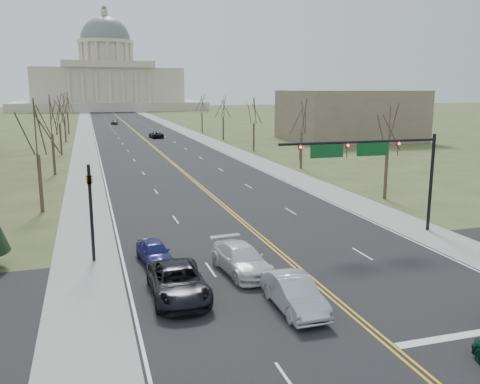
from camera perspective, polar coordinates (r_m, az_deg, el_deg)
ground at (r=23.35m, az=15.31°, el=-15.34°), size 600.00×600.00×0.00m
road at (r=128.41m, az=-11.67°, el=6.67°), size 20.00×380.00×0.01m
cross_road at (r=28.12m, az=8.76°, el=-10.29°), size 120.00×14.00×0.01m
sidewalk_left at (r=127.90m, az=-17.06°, el=6.39°), size 4.00×380.00×0.03m
sidewalk_right at (r=130.03m, az=-6.36°, el=6.90°), size 4.00×380.00×0.03m
center_line at (r=128.41m, az=-11.67°, el=6.68°), size 0.42×380.00×0.01m
edge_line_left at (r=127.91m, az=-16.07°, el=6.45°), size 0.15×380.00×0.01m
edge_line_right at (r=129.66m, az=-7.33°, el=6.86°), size 0.15×380.00×0.01m
capitol at (r=267.66m, az=-14.64°, el=12.00°), size 90.00×60.00×50.00m
signal_mast at (r=36.59m, az=14.56°, el=3.89°), size 12.12×0.44×7.20m
signal_left at (r=31.69m, az=-16.43°, el=-1.11°), size 0.32×0.36×6.00m
tree_r_0 at (r=49.63m, az=16.33°, el=6.64°), size 3.74×3.74×8.50m
tree_l_0 at (r=45.78m, az=-21.91°, el=6.39°), size 3.96×3.96×9.00m
tree_r_1 at (r=67.24m, az=6.98°, el=8.18°), size 3.74×3.74×8.50m
tree_l_1 at (r=65.69m, az=-20.46°, el=7.81°), size 3.96×3.96×9.00m
tree_r_2 at (r=85.91m, az=1.56°, el=8.98°), size 3.74×3.74×8.50m
tree_l_2 at (r=85.64m, az=-19.68°, el=8.57°), size 3.96×3.96×9.00m
tree_r_3 at (r=105.07m, az=-1.91°, el=9.44°), size 3.74×3.74×8.50m
tree_l_3 at (r=105.61m, az=-19.19°, el=9.04°), size 3.96×3.96×9.00m
tree_r_4 at (r=124.49m, az=-4.31°, el=9.75°), size 3.74×3.74×8.50m
tree_l_4 at (r=125.59m, az=-18.86°, el=9.36°), size 3.96×3.96×9.00m
bldg_right_mass at (r=106.85m, az=12.19°, el=8.40°), size 25.00×20.00×10.00m
car_sb_inner_lead at (r=24.80m, az=6.11°, el=-11.25°), size 1.75×4.92×1.62m
car_sb_outer_lead at (r=26.19m, az=-6.97°, el=-9.99°), size 2.77×5.89×1.63m
car_sb_inner_second at (r=29.33m, az=0.16°, el=-7.55°), size 2.79×5.68×1.59m
car_sb_outer_second at (r=31.29m, az=-9.59°, el=-6.66°), size 2.12×4.28×1.40m
car_far_nb at (r=110.62m, az=-9.41°, el=6.37°), size 2.86×5.29×1.41m
car_far_sb at (r=155.38m, az=-13.90°, el=7.68°), size 2.45×4.87×1.59m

